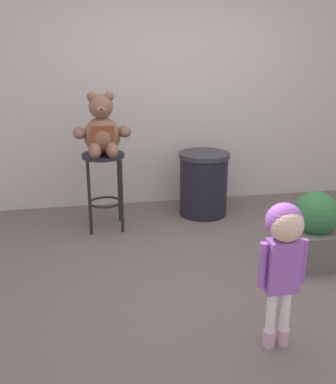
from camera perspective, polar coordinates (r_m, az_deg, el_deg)
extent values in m
plane|color=#665851|center=(3.74, 6.65, -10.99)|extent=(24.00, 24.00, 0.00)
cube|color=beige|center=(5.34, 0.39, 18.18)|extent=(7.09, 0.30, 3.63)
cylinder|color=#212229|center=(4.50, -8.36, 4.69)|extent=(0.43, 0.43, 0.04)
cylinder|color=black|center=(4.46, -10.08, -0.88)|extent=(0.03, 0.03, 0.76)
cylinder|color=black|center=(4.47, -5.99, -0.65)|extent=(0.03, 0.03, 0.76)
cylinder|color=black|center=(4.76, -10.14, 0.36)|extent=(0.03, 0.03, 0.76)
cylinder|color=black|center=(4.77, -6.32, 0.57)|extent=(0.03, 0.03, 0.76)
torus|color=black|center=(4.64, -8.08, -1.30)|extent=(0.34, 0.34, 0.02)
sphere|color=brown|center=(4.46, -8.48, 7.22)|extent=(0.36, 0.36, 0.36)
cube|color=brown|center=(4.31, -8.40, 6.97)|extent=(0.23, 0.03, 0.22)
sphere|color=brown|center=(4.42, -8.65, 10.83)|extent=(0.24, 0.24, 0.24)
ellipsoid|color=#8A5C4B|center=(4.32, -8.59, 10.48)|extent=(0.10, 0.08, 0.07)
sphere|color=black|center=(4.29, -8.57, 10.46)|extent=(0.03, 0.03, 0.03)
sphere|color=brown|center=(4.40, -9.82, 12.01)|extent=(0.10, 0.10, 0.10)
sphere|color=brown|center=(4.41, -7.60, 12.12)|extent=(0.10, 0.10, 0.10)
ellipsoid|color=brown|center=(4.43, -11.36, 7.46)|extent=(0.13, 0.20, 0.11)
ellipsoid|color=brown|center=(4.44, -5.62, 7.76)|extent=(0.13, 0.20, 0.11)
ellipsoid|color=brown|center=(4.31, -9.40, 5.31)|extent=(0.12, 0.31, 0.15)
ellipsoid|color=brown|center=(4.32, -7.22, 5.43)|extent=(0.12, 0.31, 0.15)
cylinder|color=#CC9AAB|center=(3.03, 12.89, -17.88)|extent=(0.08, 0.08, 0.11)
cylinder|color=silver|center=(2.92, 13.17, -14.74)|extent=(0.06, 0.06, 0.28)
cylinder|color=#CC9AAB|center=(3.06, 14.58, -17.57)|extent=(0.08, 0.08, 0.11)
cylinder|color=silver|center=(2.95, 14.90, -14.45)|extent=(0.06, 0.06, 0.28)
cube|color=#9252AB|center=(2.78, 14.53, -9.19)|extent=(0.20, 0.11, 0.34)
cylinder|color=#9252AB|center=(2.73, 12.11, -9.19)|extent=(0.05, 0.05, 0.29)
cylinder|color=#9252AB|center=(2.83, 16.92, -8.56)|extent=(0.05, 0.05, 0.29)
sphere|color=#D8B293|center=(2.67, 14.98, -4.08)|extent=(0.21, 0.21, 0.21)
sphere|color=purple|center=(2.69, 14.77, -3.68)|extent=(0.22, 0.22, 0.22)
cylinder|color=black|center=(4.97, 4.60, 0.78)|extent=(0.53, 0.53, 0.66)
cylinder|color=#2D2D33|center=(4.88, 4.70, 4.76)|extent=(0.56, 0.56, 0.05)
cube|color=#5C574F|center=(4.08, 18.11, -6.65)|extent=(0.45, 0.45, 0.32)
sphere|color=#306A39|center=(3.97, 18.54, -2.64)|extent=(0.38, 0.38, 0.38)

